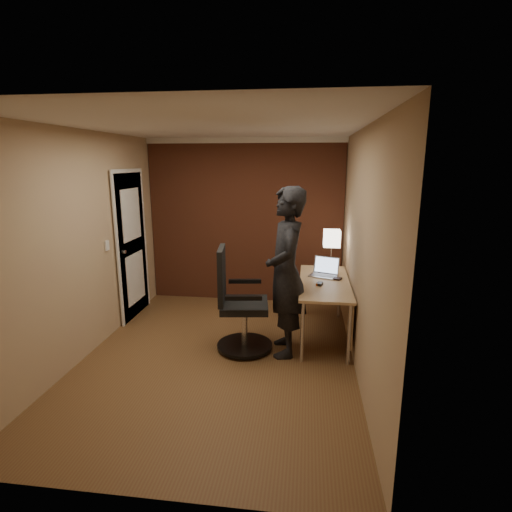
# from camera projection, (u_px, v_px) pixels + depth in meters

# --- Properties ---
(room) EXTENTS (4.00, 4.00, 4.00)m
(room) POSITION_uv_depth(u_px,v_px,m) (222.00, 218.00, 5.75)
(room) COLOR brown
(room) RESTS_ON ground
(desk) EXTENTS (0.60, 1.50, 0.73)m
(desk) POSITION_uv_depth(u_px,v_px,m) (330.00, 291.00, 4.90)
(desk) COLOR tan
(desk) RESTS_ON ground
(desk_lamp) EXTENTS (0.22, 0.22, 0.54)m
(desk_lamp) POSITION_uv_depth(u_px,v_px,m) (332.00, 239.00, 5.34)
(desk_lamp) COLOR silver
(desk_lamp) RESTS_ON desk
(laptop) EXTENTS (0.40, 0.36, 0.23)m
(laptop) POSITION_uv_depth(u_px,v_px,m) (325.00, 271.00, 5.11)
(laptop) COLOR silver
(laptop) RESTS_ON desk
(mouse) EXTENTS (0.09, 0.11, 0.03)m
(mouse) POSITION_uv_depth(u_px,v_px,m) (320.00, 284.00, 4.71)
(mouse) COLOR black
(mouse) RESTS_ON desk
(wallet) EXTENTS (0.12, 0.14, 0.02)m
(wallet) POSITION_uv_depth(u_px,v_px,m) (337.00, 279.00, 4.94)
(wallet) COLOR black
(wallet) RESTS_ON desk
(office_chair) EXTENTS (0.65, 0.71, 1.19)m
(office_chair) POSITION_uv_depth(u_px,v_px,m) (238.00, 307.00, 4.59)
(office_chair) COLOR black
(office_chair) RESTS_ON ground
(person) EXTENTS (0.54, 0.75, 1.90)m
(person) POSITION_uv_depth(u_px,v_px,m) (286.00, 273.00, 4.43)
(person) COLOR black
(person) RESTS_ON ground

